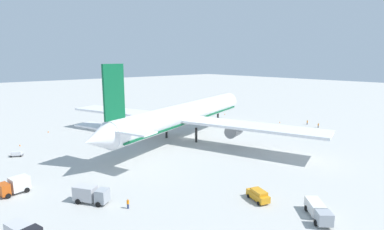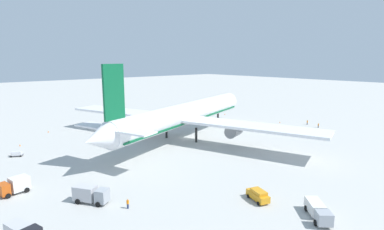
# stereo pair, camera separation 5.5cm
# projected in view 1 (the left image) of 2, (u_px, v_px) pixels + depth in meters

# --- Properties ---
(ground_plane) EXTENTS (600.00, 600.00, 0.00)m
(ground_plane) POSITION_uv_depth(u_px,v_px,m) (187.00, 138.00, 94.19)
(ground_plane) COLOR #B2B2AD
(airliner) EXTENTS (74.01, 80.99, 22.91)m
(airliner) POSITION_uv_depth(u_px,v_px,m) (184.00, 115.00, 91.77)
(airliner) COLOR white
(airliner) RESTS_ON ground
(service_truck_0) EXTENTS (6.22, 6.35, 2.25)m
(service_truck_0) POSITION_uv_depth(u_px,v_px,m) (318.00, 210.00, 46.10)
(service_truck_0) COLOR #999EA5
(service_truck_0) RESTS_ON ground
(service_truck_2) EXTENTS (5.26, 3.49, 2.86)m
(service_truck_2) POSITION_uv_depth(u_px,v_px,m) (15.00, 185.00, 54.69)
(service_truck_2) COLOR #BF4C14
(service_truck_2) RESTS_ON ground
(service_truck_3) EXTENTS (5.04, 6.16, 2.85)m
(service_truck_3) POSITION_uv_depth(u_px,v_px,m) (91.00, 194.00, 51.05)
(service_truck_3) COLOR #999EA5
(service_truck_3) RESTS_ON ground
(service_van) EXTENTS (3.19, 4.93, 1.97)m
(service_van) POSITION_uv_depth(u_px,v_px,m) (258.00, 195.00, 51.92)
(service_van) COLOR orange
(service_van) RESTS_ON ground
(baggage_cart_1) EXTENTS (3.34, 2.58, 1.26)m
(baggage_cart_1) POSITION_uv_depth(u_px,v_px,m) (17.00, 154.00, 75.75)
(baggage_cart_1) COLOR #595B60
(baggage_cart_1) RESTS_ON ground
(ground_worker_0) EXTENTS (0.56, 0.56, 1.64)m
(ground_worker_0) POSITION_uv_depth(u_px,v_px,m) (128.00, 204.00, 49.20)
(ground_worker_0) COLOR navy
(ground_worker_0) RESTS_ON ground
(ground_worker_2) EXTENTS (0.55, 0.55, 1.68)m
(ground_worker_2) POSITION_uv_depth(u_px,v_px,m) (307.00, 122.00, 112.75)
(ground_worker_2) COLOR #3F3F47
(ground_worker_2) RESTS_ON ground
(ground_worker_3) EXTENTS (0.51, 0.51, 1.69)m
(ground_worker_3) POSITION_uv_depth(u_px,v_px,m) (318.00, 125.00, 107.67)
(ground_worker_3) COLOR #3F3F47
(ground_worker_3) RESTS_ON ground
(traffic_cone_0) EXTENTS (0.36, 0.36, 0.55)m
(traffic_cone_0) POSITION_uv_depth(u_px,v_px,m) (20.00, 145.00, 84.81)
(traffic_cone_0) COLOR orange
(traffic_cone_0) RESTS_ON ground
(traffic_cone_1) EXTENTS (0.36, 0.36, 0.55)m
(traffic_cone_1) POSITION_uv_depth(u_px,v_px,m) (48.00, 132.00, 100.74)
(traffic_cone_1) COLOR orange
(traffic_cone_1) RESTS_ON ground
(traffic_cone_2) EXTENTS (0.36, 0.36, 0.55)m
(traffic_cone_2) POSITION_uv_depth(u_px,v_px,m) (280.00, 122.00, 115.88)
(traffic_cone_2) COLOR orange
(traffic_cone_2) RESTS_ON ground
(traffic_cone_3) EXTENTS (0.36, 0.36, 0.55)m
(traffic_cone_3) POSITION_uv_depth(u_px,v_px,m) (225.00, 114.00, 133.25)
(traffic_cone_3) COLOR orange
(traffic_cone_3) RESTS_ON ground
(traffic_cone_4) EXTENTS (0.36, 0.36, 0.55)m
(traffic_cone_4) POSITION_uv_depth(u_px,v_px,m) (186.00, 108.00, 151.24)
(traffic_cone_4) COLOR orange
(traffic_cone_4) RESTS_ON ground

